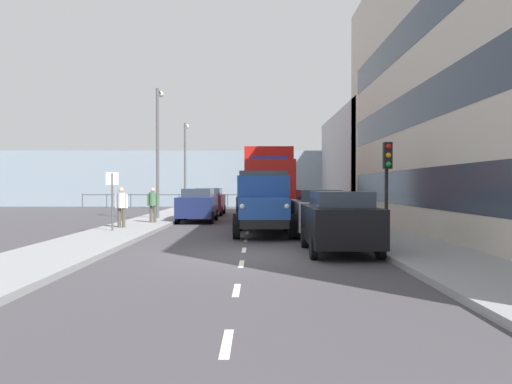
% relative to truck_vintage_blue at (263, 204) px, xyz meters
% --- Properties ---
extents(ground_plane, '(80.00, 80.00, 0.00)m').
position_rel_truck_vintage_blue_xyz_m(ground_plane, '(0.63, -2.85, -1.18)').
color(ground_plane, '#423F44').
extents(sidewalk_left, '(2.60, 39.67, 0.15)m').
position_rel_truck_vintage_blue_xyz_m(sidewalk_left, '(-4.29, -2.85, -1.10)').
color(sidewalk_left, gray).
rests_on(sidewalk_left, ground_plane).
extents(sidewalk_right, '(2.60, 39.67, 0.15)m').
position_rel_truck_vintage_blue_xyz_m(sidewalk_right, '(5.54, -2.85, -1.10)').
color(sidewalk_right, gray).
rests_on(sidewalk_right, ground_plane).
extents(road_centreline_markings, '(0.12, 34.89, 0.01)m').
position_rel_truck_vintage_blue_xyz_m(road_centreline_markings, '(0.63, -2.07, -1.17)').
color(road_centreline_markings, silver).
rests_on(road_centreline_markings, ground_plane).
extents(building_far_block, '(7.99, 15.07, 7.20)m').
position_rel_truck_vintage_blue_xyz_m(building_far_block, '(-9.58, -17.90, 2.42)').
color(building_far_block, '#B7B2B7').
rests_on(building_far_block, ground_plane).
extents(sea_horizon, '(80.00, 0.80, 5.00)m').
position_rel_truck_vintage_blue_xyz_m(sea_horizon, '(0.63, -25.69, 1.32)').
color(sea_horizon, '#8C9EAD').
rests_on(sea_horizon, ground_plane).
extents(seawall_railing, '(28.08, 0.08, 1.20)m').
position_rel_truck_vintage_blue_xyz_m(seawall_railing, '(0.63, -22.09, -0.26)').
color(seawall_railing, '#4C5156').
rests_on(seawall_railing, ground_plane).
extents(truck_vintage_blue, '(2.17, 5.64, 2.43)m').
position_rel_truck_vintage_blue_xyz_m(truck_vintage_blue, '(0.00, 0.00, 0.00)').
color(truck_vintage_blue, black).
rests_on(truck_vintage_blue, ground_plane).
extents(lorry_cargo_red, '(2.58, 8.20, 3.87)m').
position_rel_truck_vintage_blue_xyz_m(lorry_cargo_red, '(-0.38, -8.18, 0.90)').
color(lorry_cargo_red, red).
rests_on(lorry_cargo_red, ground_plane).
extents(car_black_kerbside_near, '(1.87, 3.90, 1.72)m').
position_rel_truck_vintage_blue_xyz_m(car_black_kerbside_near, '(-2.03, 4.90, -0.28)').
color(car_black_kerbside_near, black).
rests_on(car_black_kerbside_near, ground_plane).
extents(car_silver_kerbside_1, '(1.85, 4.51, 1.72)m').
position_rel_truck_vintage_blue_xyz_m(car_silver_kerbside_1, '(-2.03, -0.00, -0.28)').
color(car_silver_kerbside_1, '#B7BABF').
rests_on(car_silver_kerbside_1, ground_plane).
extents(car_navy_oppositeside_0, '(1.86, 4.22, 1.72)m').
position_rel_truck_vintage_blue_xyz_m(car_navy_oppositeside_0, '(3.29, -6.92, -0.28)').
color(car_navy_oppositeside_0, navy).
rests_on(car_navy_oppositeside_0, ground_plane).
extents(car_maroon_oppositeside_1, '(1.93, 4.48, 1.72)m').
position_rel_truck_vintage_blue_xyz_m(car_maroon_oppositeside_1, '(3.29, -12.96, -0.28)').
color(car_maroon_oppositeside_1, maroon).
rests_on(car_maroon_oppositeside_1, ground_plane).
extents(pedestrian_in_dark_coat, '(0.53, 0.34, 1.65)m').
position_rel_truck_vintage_blue_xyz_m(pedestrian_in_dark_coat, '(5.84, -1.74, -0.06)').
color(pedestrian_in_dark_coat, '#4C473D').
rests_on(pedestrian_in_dark_coat, sidewalk_right).
extents(pedestrian_couple_a, '(0.53, 0.34, 1.63)m').
position_rel_truck_vintage_blue_xyz_m(pedestrian_couple_a, '(5.13, -4.54, -0.08)').
color(pedestrian_couple_a, '#4C473D').
rests_on(pedestrian_couple_a, sidewalk_right).
extents(traffic_light_near, '(0.28, 0.41, 3.20)m').
position_rel_truck_vintage_blue_xyz_m(traffic_light_near, '(-4.19, 1.82, 1.29)').
color(traffic_light_near, black).
rests_on(traffic_light_near, sidewalk_left).
extents(lamp_post_promenade, '(0.32, 1.14, 6.93)m').
position_rel_truck_vintage_blue_xyz_m(lamp_post_promenade, '(5.54, -7.89, 3.07)').
color(lamp_post_promenade, '#59595B').
rests_on(lamp_post_promenade, sidewalk_right).
extents(lamp_post_far, '(0.32, 1.14, 6.36)m').
position_rel_truck_vintage_blue_xyz_m(lamp_post_far, '(5.53, -18.00, 2.77)').
color(lamp_post_far, '#59595B').
rests_on(lamp_post_far, sidewalk_right).
extents(street_sign, '(0.50, 0.07, 2.25)m').
position_rel_truck_vintage_blue_xyz_m(street_sign, '(5.79, -0.29, 0.50)').
color(street_sign, '#4C4C4C').
rests_on(street_sign, sidewalk_right).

